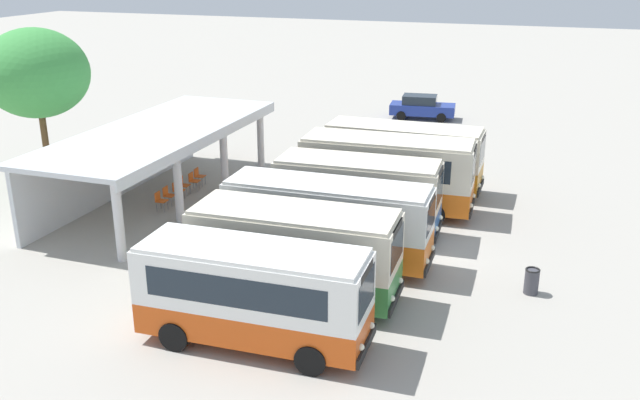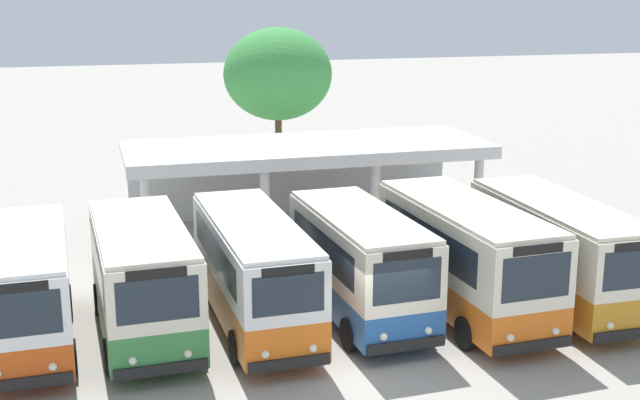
% 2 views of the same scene
% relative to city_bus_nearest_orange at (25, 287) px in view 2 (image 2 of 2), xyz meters
% --- Properties ---
extents(ground_plane, '(180.00, 180.00, 0.00)m').
position_rel_city_bus_nearest_orange_xyz_m(ground_plane, '(8.61, -3.50, -1.70)').
color(ground_plane, '#A39E93').
extents(city_bus_nearest_orange, '(2.48, 6.83, 3.05)m').
position_rel_city_bus_nearest_orange_xyz_m(city_bus_nearest_orange, '(0.00, 0.00, 0.00)').
color(city_bus_nearest_orange, black).
rests_on(city_bus_nearest_orange, ground).
extents(city_bus_second_in_row, '(2.65, 6.91, 3.13)m').
position_rel_city_bus_nearest_orange_xyz_m(city_bus_second_in_row, '(3.03, -0.09, 0.04)').
color(city_bus_second_in_row, black).
rests_on(city_bus_second_in_row, ground).
extents(city_bus_middle_cream, '(2.41, 7.66, 3.10)m').
position_rel_city_bus_nearest_orange_xyz_m(city_bus_middle_cream, '(6.05, -0.19, 0.02)').
color(city_bus_middle_cream, black).
rests_on(city_bus_middle_cream, ground).
extents(city_bus_fourth_amber, '(2.59, 6.72, 3.14)m').
position_rel_city_bus_nearest_orange_xyz_m(city_bus_fourth_amber, '(9.08, -0.44, 0.04)').
color(city_bus_fourth_amber, black).
rests_on(city_bus_fourth_amber, ground).
extents(city_bus_fifth_blue, '(2.74, 7.64, 3.30)m').
position_rel_city_bus_nearest_orange_xyz_m(city_bus_fifth_blue, '(12.11, -0.89, 0.13)').
color(city_bus_fifth_blue, black).
rests_on(city_bus_fifth_blue, ground).
extents(city_bus_far_end_green, '(2.40, 7.51, 3.15)m').
position_rel_city_bus_nearest_orange_xyz_m(city_bus_far_end_green, '(15.14, -0.92, 0.05)').
color(city_bus_far_end_green, black).
rests_on(city_bus_far_end_green, ground).
extents(terminal_canopy, '(14.07, 5.36, 3.40)m').
position_rel_city_bus_nearest_orange_xyz_m(terminal_canopy, '(10.05, 9.82, 0.92)').
color(terminal_canopy, silver).
rests_on(terminal_canopy, ground).
extents(waiting_chair_end_by_column, '(0.46, 0.46, 0.86)m').
position_rel_city_bus_nearest_orange_xyz_m(waiting_chair_end_by_column, '(8.75, 8.58, -1.17)').
color(waiting_chair_end_by_column, slate).
rests_on(waiting_chair_end_by_column, ground).
extents(waiting_chair_second_from_end, '(0.46, 0.46, 0.86)m').
position_rel_city_bus_nearest_orange_xyz_m(waiting_chair_second_from_end, '(9.50, 8.63, -1.17)').
color(waiting_chair_second_from_end, slate).
rests_on(waiting_chair_second_from_end, ground).
extents(waiting_chair_middle_seat, '(0.46, 0.46, 0.86)m').
position_rel_city_bus_nearest_orange_xyz_m(waiting_chair_middle_seat, '(10.25, 8.58, -1.17)').
color(waiting_chair_middle_seat, slate).
rests_on(waiting_chair_middle_seat, ground).
extents(waiting_chair_fourth_seat, '(0.46, 0.46, 0.86)m').
position_rel_city_bus_nearest_orange_xyz_m(waiting_chair_fourth_seat, '(11.00, 8.72, -1.17)').
color(waiting_chair_fourth_seat, slate).
rests_on(waiting_chair_fourth_seat, ground).
extents(waiting_chair_fifth_seat, '(0.46, 0.46, 0.86)m').
position_rel_city_bus_nearest_orange_xyz_m(waiting_chair_fifth_seat, '(11.75, 8.59, -1.17)').
color(waiting_chair_fifth_seat, slate).
rests_on(waiting_chair_fifth_seat, ground).
extents(waiting_chair_far_end_seat, '(0.46, 0.46, 0.86)m').
position_rel_city_bus_nearest_orange_xyz_m(waiting_chair_far_end_seat, '(12.50, 8.71, -1.17)').
color(waiting_chair_far_end_seat, slate).
rests_on(waiting_chair_far_end_seat, ground).
extents(roadside_tree_behind_canopy, '(4.99, 4.99, 7.56)m').
position_rel_city_bus_nearest_orange_xyz_m(roadside_tree_behind_canopy, '(10.47, 15.95, 3.73)').
color(roadside_tree_behind_canopy, brown).
rests_on(roadside_tree_behind_canopy, ground).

